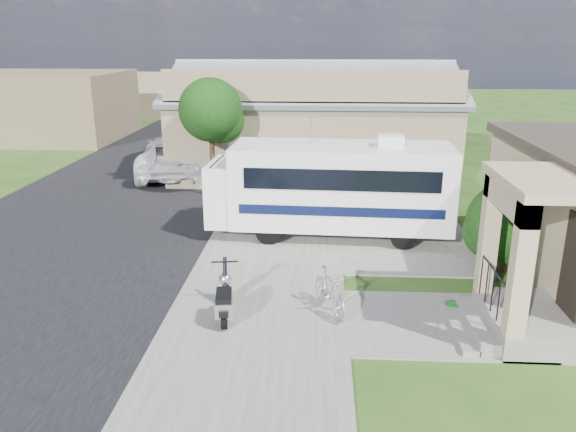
# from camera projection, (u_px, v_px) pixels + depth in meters

# --- Properties ---
(ground) EXTENTS (120.00, 120.00, 0.00)m
(ground) POSITION_uv_depth(u_px,v_px,m) (303.00, 300.00, 13.31)
(ground) COLOR #1B4312
(street_slab) EXTENTS (9.00, 80.00, 0.02)m
(street_slab) POSITION_uv_depth(u_px,v_px,m) (130.00, 188.00, 23.24)
(street_slab) COLOR black
(street_slab) RESTS_ON ground
(sidewalk_slab) EXTENTS (4.00, 80.00, 0.06)m
(sidewalk_slab) POSITION_uv_depth(u_px,v_px,m) (286.00, 190.00, 22.87)
(sidewalk_slab) COLOR #5D5C54
(sidewalk_slab) RESTS_ON ground
(driveway_slab) EXTENTS (7.00, 6.00, 0.05)m
(driveway_slab) POSITION_uv_depth(u_px,v_px,m) (356.00, 237.00, 17.50)
(driveway_slab) COLOR #5D5C54
(driveway_slab) RESTS_ON ground
(walk_slab) EXTENTS (4.00, 3.00, 0.05)m
(walk_slab) POSITION_uv_depth(u_px,v_px,m) (439.00, 323.00, 12.18)
(walk_slab) COLOR #5D5C54
(walk_slab) RESTS_ON ground
(warehouse) EXTENTS (12.50, 8.40, 5.04)m
(warehouse) POSITION_uv_depth(u_px,v_px,m) (313.00, 128.00, 26.00)
(warehouse) COLOR #857253
(warehouse) RESTS_ON ground
(distant_bldg_far) EXTENTS (10.00, 8.00, 4.00)m
(distant_bldg_far) POSITION_uv_depth(u_px,v_px,m) (40.00, 105.00, 34.58)
(distant_bldg_far) COLOR brown
(distant_bldg_far) RESTS_ON ground
(distant_bldg_near) EXTENTS (8.00, 7.00, 3.20)m
(distant_bldg_near) POSITION_uv_depth(u_px,v_px,m) (134.00, 94.00, 46.02)
(distant_bldg_near) COLOR #857253
(distant_bldg_near) RESTS_ON ground
(street_tree_a) EXTENTS (2.44, 2.40, 4.58)m
(street_tree_a) POSITION_uv_depth(u_px,v_px,m) (213.00, 113.00, 21.15)
(street_tree_a) COLOR black
(street_tree_a) RESTS_ON ground
(street_tree_b) EXTENTS (2.44, 2.40, 4.73)m
(street_tree_b) POSITION_uv_depth(u_px,v_px,m) (247.00, 87.00, 30.62)
(street_tree_b) COLOR black
(street_tree_b) RESTS_ON ground
(street_tree_c) EXTENTS (2.44, 2.40, 4.42)m
(street_tree_c) POSITION_uv_depth(u_px,v_px,m) (264.00, 81.00, 39.28)
(street_tree_c) COLOR black
(street_tree_c) RESTS_ON ground
(motorhome) EXTENTS (7.46, 2.67, 3.77)m
(motorhome) POSITION_uv_depth(u_px,v_px,m) (332.00, 186.00, 17.19)
(motorhome) COLOR white
(motorhome) RESTS_ON ground
(shrub) EXTENTS (2.31, 2.20, 2.83)m
(shrub) POSITION_uv_depth(u_px,v_px,m) (509.00, 219.00, 14.57)
(shrub) COLOR black
(shrub) RESTS_ON ground
(scooter) EXTENTS (0.65, 1.72, 1.13)m
(scooter) POSITION_uv_depth(u_px,v_px,m) (225.00, 299.00, 12.22)
(scooter) COLOR black
(scooter) RESTS_ON ground
(bicycle) EXTENTS (1.07, 1.70, 0.99)m
(bicycle) POSITION_uv_depth(u_px,v_px,m) (329.00, 294.00, 12.51)
(bicycle) COLOR #AEADB5
(bicycle) RESTS_ON ground
(pickup_truck) EXTENTS (3.91, 6.70, 1.75)m
(pickup_truck) POSITION_uv_depth(u_px,v_px,m) (175.00, 155.00, 25.48)
(pickup_truck) COLOR white
(pickup_truck) RESTS_ON ground
(van) EXTENTS (3.21, 6.56, 1.83)m
(van) POSITION_uv_depth(u_px,v_px,m) (209.00, 128.00, 32.89)
(van) COLOR white
(van) RESTS_ON ground
(garden_hose) EXTENTS (0.37, 0.37, 0.17)m
(garden_hose) POSITION_uv_depth(u_px,v_px,m) (452.00, 308.00, 12.74)
(garden_hose) COLOR #14641E
(garden_hose) RESTS_ON ground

